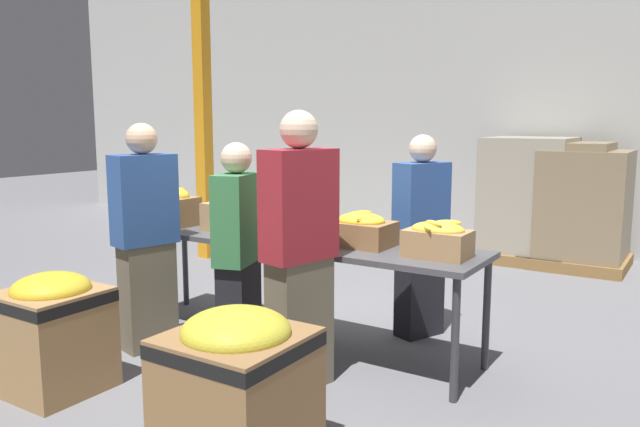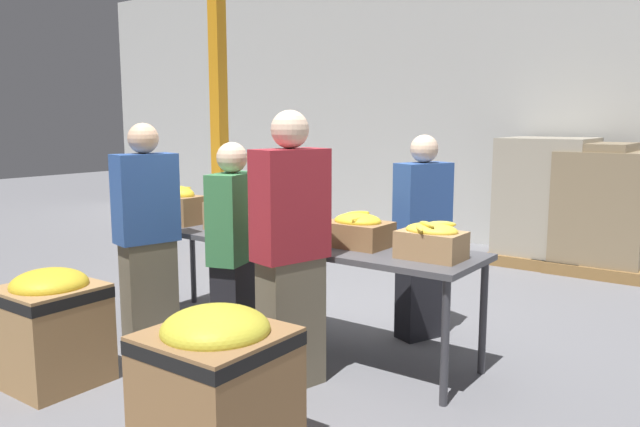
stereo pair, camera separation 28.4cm
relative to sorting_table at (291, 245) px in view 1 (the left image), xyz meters
name	(u,v)px [view 1 (the left image)]	position (x,y,z in m)	size (l,w,h in m)	color
ground_plane	(292,343)	(0.00, 0.00, -0.76)	(30.00, 30.00, 0.00)	slate
wall_back	(488,96)	(0.00, 4.54, 1.24)	(16.00, 0.08, 4.00)	#B7B7B2
sorting_table	(291,245)	(0.00, 0.00, 0.00)	(2.92, 0.71, 0.82)	#4C4C51
banana_box_0	(172,206)	(-1.17, -0.06, 0.21)	(0.43, 0.26, 0.32)	olive
banana_box_1	(231,213)	(-0.57, -0.01, 0.20)	(0.43, 0.33, 0.29)	tan
banana_box_2	(294,219)	(0.01, 0.02, 0.20)	(0.47, 0.31, 0.29)	tan
banana_box_3	(361,229)	(0.58, 0.03, 0.17)	(0.44, 0.32, 0.24)	olive
banana_box_4	(438,239)	(1.17, -0.03, 0.17)	(0.41, 0.30, 0.25)	tan
volunteer_0	(238,258)	(-0.05, -0.56, 0.00)	(0.32, 0.46, 1.54)	black
volunteer_1	(299,253)	(0.49, -0.60, 0.11)	(0.34, 0.51, 1.75)	#6B604C
volunteer_2	(421,237)	(0.74, 0.70, 0.02)	(0.36, 0.47, 1.58)	black
volunteer_3	(146,239)	(-0.85, -0.65, 0.07)	(0.33, 0.49, 1.67)	#6B604C
donation_bin_0	(54,329)	(-0.78, -1.48, -0.36)	(0.56, 0.56, 0.75)	#A37A4C
donation_bin_1	(237,380)	(0.71, -1.48, -0.35)	(0.65, 0.65, 0.77)	olive
support_pillar	(203,93)	(-2.63, 1.91, 1.24)	(0.16, 0.16, 4.00)	orange
pallet_stack_0	(584,210)	(1.39, 3.84, -0.10)	(1.01, 1.01, 1.35)	olive
pallet_stack_1	(528,200)	(0.74, 3.89, -0.03)	(1.06, 1.06, 1.48)	olive
pallet_stack_2	(568,205)	(1.22, 3.84, -0.06)	(0.92, 0.92, 1.44)	olive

